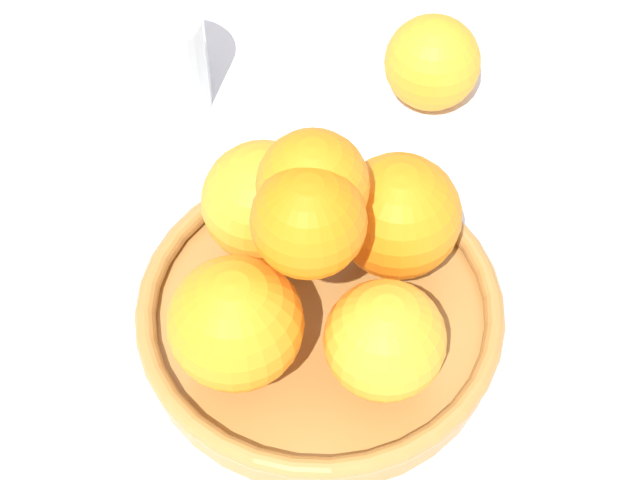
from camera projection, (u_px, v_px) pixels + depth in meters
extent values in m
plane|color=silver|center=(320.00, 328.00, 0.72)|extent=(4.00, 4.00, 0.00)
cylinder|color=#A57238|center=(320.00, 320.00, 0.71)|extent=(0.23, 0.23, 0.02)
torus|color=#A57238|center=(320.00, 307.00, 0.70)|extent=(0.24, 0.24, 0.01)
sphere|color=orange|center=(385.00, 340.00, 0.63)|extent=(0.07, 0.07, 0.07)
sphere|color=orange|center=(398.00, 216.00, 0.68)|extent=(0.08, 0.08, 0.08)
sphere|color=orange|center=(263.00, 202.00, 0.69)|extent=(0.08, 0.08, 0.08)
sphere|color=orange|center=(236.00, 323.00, 0.63)|extent=(0.08, 0.08, 0.08)
sphere|color=orange|center=(308.00, 221.00, 0.61)|extent=(0.07, 0.07, 0.07)
sphere|color=orange|center=(313.00, 185.00, 0.62)|extent=(0.07, 0.07, 0.07)
sphere|color=orange|center=(432.00, 63.00, 0.82)|extent=(0.07, 0.07, 0.07)
cylinder|color=silver|center=(157.00, 60.00, 0.81)|extent=(0.08, 0.08, 0.09)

